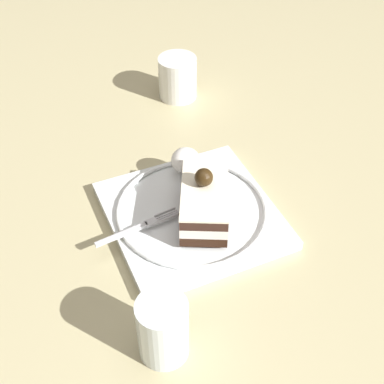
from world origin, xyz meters
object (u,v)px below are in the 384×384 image
cake_slice (204,199)px  drink_glass_far (178,79)px  dessert_plate (192,214)px  drink_glass_near (163,330)px  fork (140,227)px  whipped_cream_dollop (183,161)px

cake_slice → drink_glass_far: cake_slice is taller
dessert_plate → cake_slice: cake_slice is taller
drink_glass_near → cake_slice: bearing=-119.9°
dessert_plate → fork: size_ratio=2.09×
drink_glass_near → drink_glass_far: size_ratio=1.10×
cake_slice → fork: cake_slice is taller
fork → dessert_plate: bearing=-167.6°
dessert_plate → drink_glass_near: size_ratio=3.00×
whipped_cream_dollop → fork: bearing=48.4°
whipped_cream_dollop → drink_glass_far: drink_glass_far is taller
drink_glass_far → fork: bearing=66.5°
dessert_plate → drink_glass_far: (-0.06, -0.30, 0.02)m
fork → drink_glass_far: (-0.14, -0.32, 0.01)m
fork → cake_slice: bearing=-177.6°
drink_glass_far → dessert_plate: bearing=78.3°
drink_glass_near → dessert_plate: bearing=-115.1°
dessert_plate → drink_glass_near: bearing=64.9°
cake_slice → whipped_cream_dollop: (0.00, -0.09, -0.01)m
dessert_plate → cake_slice: 0.04m
cake_slice → drink_glass_near: (0.10, 0.17, -0.01)m
cake_slice → drink_glass_near: size_ratio=1.67×
dessert_plate → fork: bearing=12.4°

